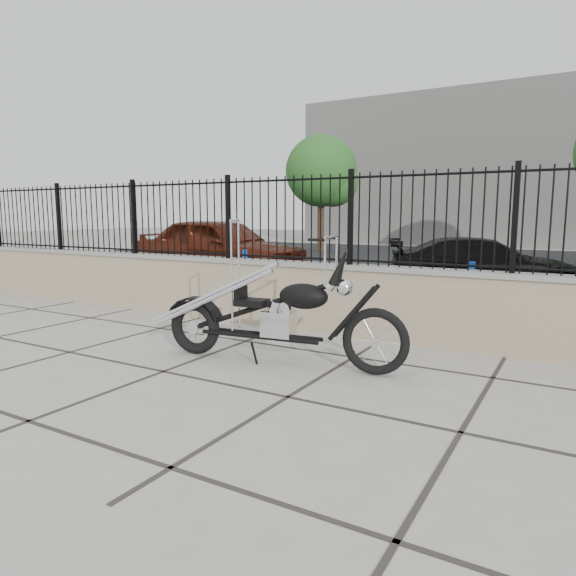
# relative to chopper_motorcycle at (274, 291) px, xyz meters

# --- Properties ---
(ground_plane) EXTENTS (90.00, 90.00, 0.00)m
(ground_plane) POSITION_rel_chopper_motorcycle_xyz_m (-0.83, -0.85, -0.80)
(ground_plane) COLOR #99968E
(ground_plane) RESTS_ON ground
(parking_lot) EXTENTS (30.00, 30.00, 0.00)m
(parking_lot) POSITION_rel_chopper_motorcycle_xyz_m (-0.83, 11.65, -0.80)
(parking_lot) COLOR black
(parking_lot) RESTS_ON ground
(retaining_wall) EXTENTS (14.00, 0.36, 0.96)m
(retaining_wall) POSITION_rel_chopper_motorcycle_xyz_m (-0.83, 1.65, -0.32)
(retaining_wall) COLOR gray
(retaining_wall) RESTS_ON ground_plane
(iron_fence) EXTENTS (14.00, 0.08, 1.20)m
(iron_fence) POSITION_rel_chopper_motorcycle_xyz_m (-0.83, 1.65, 0.76)
(iron_fence) COLOR black
(iron_fence) RESTS_ON retaining_wall
(background_building) EXTENTS (22.00, 6.00, 8.00)m
(background_building) POSITION_rel_chopper_motorcycle_xyz_m (-0.83, 25.65, 3.20)
(background_building) COLOR beige
(background_building) RESTS_ON ground_plane
(chopper_motorcycle) EXTENTS (2.70, 0.82, 1.60)m
(chopper_motorcycle) POSITION_rel_chopper_motorcycle_xyz_m (0.00, 0.00, 0.00)
(chopper_motorcycle) COLOR black
(chopper_motorcycle) RESTS_ON ground_plane
(car_red) EXTENTS (4.69, 2.03, 1.58)m
(car_red) POSITION_rel_chopper_motorcycle_xyz_m (-5.14, 5.72, -0.01)
(car_red) COLOR #4C170A
(car_red) RESTS_ON parking_lot
(car_black) EXTENTS (4.25, 2.89, 1.14)m
(car_black) POSITION_rel_chopper_motorcycle_xyz_m (1.00, 6.81, -0.23)
(car_black) COLOR black
(car_black) RESTS_ON parking_lot
(bollard_a) EXTENTS (0.12, 0.12, 0.89)m
(bollard_a) POSITION_rel_chopper_motorcycle_xyz_m (-3.31, 4.19, -0.35)
(bollard_a) COLOR #0B15AE
(bollard_a) RESTS_ON ground_plane
(bollard_b) EXTENTS (0.14, 0.14, 0.87)m
(bollard_b) POSITION_rel_chopper_motorcycle_xyz_m (1.32, 3.93, -0.36)
(bollard_b) COLOR #0D17CD
(bollard_b) RESTS_ON ground_plane
(tree_left) EXTENTS (3.06, 3.06, 5.17)m
(tree_left) POSITION_rel_chopper_motorcycle_xyz_m (-7.21, 15.53, 2.82)
(tree_left) COLOR #382619
(tree_left) RESTS_ON ground_plane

